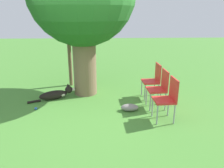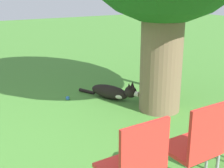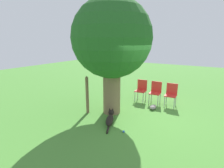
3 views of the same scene
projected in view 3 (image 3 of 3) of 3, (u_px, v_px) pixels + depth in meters
ground_plane at (141, 117)px, 6.22m from camera, size 30.00×30.00×0.00m
oak_tree at (112, 40)px, 5.97m from camera, size 2.76×2.76×4.10m
dog at (110, 119)px, 5.76m from camera, size 1.17×0.62×0.37m
fence_post at (87, 95)px, 6.39m from camera, size 0.11×0.11×1.39m
red_chair_0 at (171, 93)px, 7.14m from camera, size 0.44×0.46×0.93m
red_chair_1 at (156, 91)px, 7.47m from camera, size 0.44×0.46×0.93m
red_chair_2 at (141, 89)px, 7.79m from camera, size 0.44×0.46×0.93m
tennis_ball at (124, 131)px, 5.13m from camera, size 0.07×0.07×0.07m
garden_rock at (153, 107)px, 6.89m from camera, size 0.41×0.24×0.16m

